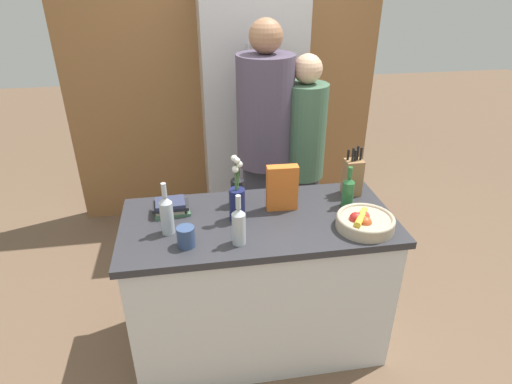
{
  "coord_description": "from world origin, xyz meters",
  "views": [
    {
      "loc": [
        -0.33,
        -1.95,
        2.1
      ],
      "look_at": [
        0.0,
        0.09,
        1.01
      ],
      "focal_mm": 30.0,
      "sensor_mm": 36.0,
      "label": 1
    }
  ],
  "objects_px": {
    "flower_vase": "(237,200)",
    "person_in_blue": "(303,157)",
    "bottle_vinegar": "(237,189)",
    "bottle_oil": "(348,191)",
    "person_at_sink": "(265,143)",
    "refrigerator": "(251,118)",
    "cereal_box": "(282,188)",
    "knife_block": "(353,176)",
    "fruit_bowl": "(365,221)",
    "coffee_mug": "(186,236)",
    "bottle_water": "(167,214)",
    "book_stack": "(171,207)",
    "bottle_wine": "(239,225)"
  },
  "relations": [
    {
      "from": "person_in_blue",
      "to": "cereal_box",
      "type": "bearing_deg",
      "value": -86.96
    },
    {
      "from": "bottle_wine",
      "to": "bottle_oil",
      "type": "bearing_deg",
      "value": 22.26
    },
    {
      "from": "person_at_sink",
      "to": "flower_vase",
      "type": "bearing_deg",
      "value": -107.19
    },
    {
      "from": "refrigerator",
      "to": "fruit_bowl",
      "type": "bearing_deg",
      "value": -77.44
    },
    {
      "from": "bottle_vinegar",
      "to": "person_at_sink",
      "type": "bearing_deg",
      "value": 65.53
    },
    {
      "from": "person_in_blue",
      "to": "bottle_wine",
      "type": "bearing_deg",
      "value": -93.65
    },
    {
      "from": "book_stack",
      "to": "person_at_sink",
      "type": "distance_m",
      "value": 0.89
    },
    {
      "from": "flower_vase",
      "to": "person_in_blue",
      "type": "xyz_separation_m",
      "value": [
        0.55,
        0.7,
        -0.09
      ]
    },
    {
      "from": "bottle_vinegar",
      "to": "person_in_blue",
      "type": "distance_m",
      "value": 0.76
    },
    {
      "from": "bottle_vinegar",
      "to": "person_at_sink",
      "type": "height_order",
      "value": "person_at_sink"
    },
    {
      "from": "bottle_oil",
      "to": "bottle_vinegar",
      "type": "xyz_separation_m",
      "value": [
        -0.61,
        0.12,
        0.0
      ]
    },
    {
      "from": "refrigerator",
      "to": "knife_block",
      "type": "xyz_separation_m",
      "value": [
        0.42,
        -1.22,
        0.01
      ]
    },
    {
      "from": "refrigerator",
      "to": "bottle_vinegar",
      "type": "relative_size",
      "value": 7.87
    },
    {
      "from": "refrigerator",
      "to": "bottle_water",
      "type": "relative_size",
      "value": 6.99
    },
    {
      "from": "refrigerator",
      "to": "bottle_wine",
      "type": "xyz_separation_m",
      "value": [
        -0.31,
        -1.62,
        0.0
      ]
    },
    {
      "from": "book_stack",
      "to": "bottle_wine",
      "type": "xyz_separation_m",
      "value": [
        0.33,
        -0.35,
        0.07
      ]
    },
    {
      "from": "knife_block",
      "to": "coffee_mug",
      "type": "xyz_separation_m",
      "value": [
        -0.98,
        -0.38,
        -0.06
      ]
    },
    {
      "from": "coffee_mug",
      "to": "bottle_vinegar",
      "type": "distance_m",
      "value": 0.47
    },
    {
      "from": "flower_vase",
      "to": "book_stack",
      "type": "distance_m",
      "value": 0.39
    },
    {
      "from": "bottle_vinegar",
      "to": "person_at_sink",
      "type": "distance_m",
      "value": 0.63
    },
    {
      "from": "fruit_bowl",
      "to": "refrigerator",
      "type": "bearing_deg",
      "value": 102.56
    },
    {
      "from": "person_in_blue",
      "to": "fruit_bowl",
      "type": "bearing_deg",
      "value": -56.27
    },
    {
      "from": "bottle_water",
      "to": "flower_vase",
      "type": "bearing_deg",
      "value": 11.22
    },
    {
      "from": "cereal_box",
      "to": "bottle_vinegar",
      "type": "height_order",
      "value": "cereal_box"
    },
    {
      "from": "fruit_bowl",
      "to": "bottle_wine",
      "type": "height_order",
      "value": "bottle_wine"
    },
    {
      "from": "flower_vase",
      "to": "coffee_mug",
      "type": "distance_m",
      "value": 0.35
    },
    {
      "from": "knife_block",
      "to": "bottle_oil",
      "type": "relative_size",
      "value": 1.25
    },
    {
      "from": "knife_block",
      "to": "refrigerator",
      "type": "bearing_deg",
      "value": 109.11
    },
    {
      "from": "bottle_oil",
      "to": "bottle_wine",
      "type": "height_order",
      "value": "bottle_wine"
    },
    {
      "from": "refrigerator",
      "to": "bottle_wine",
      "type": "height_order",
      "value": "refrigerator"
    },
    {
      "from": "knife_block",
      "to": "bottle_vinegar",
      "type": "bearing_deg",
      "value": -178.31
    },
    {
      "from": "knife_block",
      "to": "person_at_sink",
      "type": "bearing_deg",
      "value": 127.58
    },
    {
      "from": "flower_vase",
      "to": "bottle_vinegar",
      "type": "relative_size",
      "value": 1.49
    },
    {
      "from": "coffee_mug",
      "to": "person_at_sink",
      "type": "height_order",
      "value": "person_at_sink"
    },
    {
      "from": "flower_vase",
      "to": "bottle_wine",
      "type": "relative_size",
      "value": 1.4
    },
    {
      "from": "bottle_water",
      "to": "person_at_sink",
      "type": "distance_m",
      "value": 1.04
    },
    {
      "from": "bottle_oil",
      "to": "person_in_blue",
      "type": "height_order",
      "value": "person_in_blue"
    },
    {
      "from": "knife_block",
      "to": "coffee_mug",
      "type": "bearing_deg",
      "value": -158.72
    },
    {
      "from": "bottle_oil",
      "to": "knife_block",
      "type": "bearing_deg",
      "value": 61.02
    },
    {
      "from": "bottle_oil",
      "to": "person_at_sink",
      "type": "relative_size",
      "value": 0.13
    },
    {
      "from": "knife_block",
      "to": "book_stack",
      "type": "bearing_deg",
      "value": -177.07
    },
    {
      "from": "person_in_blue",
      "to": "knife_block",
      "type": "bearing_deg",
      "value": -45.25
    },
    {
      "from": "refrigerator",
      "to": "cereal_box",
      "type": "height_order",
      "value": "refrigerator"
    },
    {
      "from": "coffee_mug",
      "to": "bottle_oil",
      "type": "height_order",
      "value": "bottle_oil"
    },
    {
      "from": "fruit_bowl",
      "to": "person_at_sink",
      "type": "relative_size",
      "value": 0.16
    },
    {
      "from": "fruit_bowl",
      "to": "person_in_blue",
      "type": "distance_m",
      "value": 0.9
    },
    {
      "from": "cereal_box",
      "to": "coffee_mug",
      "type": "relative_size",
      "value": 2.08
    },
    {
      "from": "knife_block",
      "to": "bottle_vinegar",
      "type": "xyz_separation_m",
      "value": [
        -0.69,
        -0.02,
        -0.02
      ]
    },
    {
      "from": "coffee_mug",
      "to": "flower_vase",
      "type": "bearing_deg",
      "value": 36.34
    },
    {
      "from": "refrigerator",
      "to": "cereal_box",
      "type": "relative_size",
      "value": 7.6
    }
  ]
}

